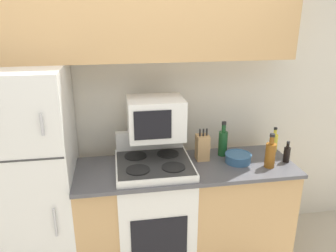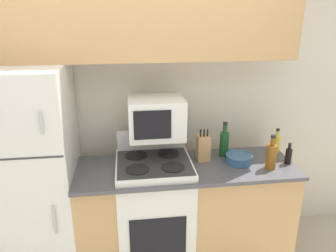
{
  "view_description": "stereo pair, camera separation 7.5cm",
  "coord_description": "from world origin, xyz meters",
  "px_view_note": "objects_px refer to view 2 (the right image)",
  "views": [
    {
      "loc": [
        -0.21,
        -2.03,
        2.07
      ],
      "look_at": [
        0.18,
        0.25,
        1.25
      ],
      "focal_mm": 35.0,
      "sensor_mm": 36.0,
      "label": 1
    },
    {
      "loc": [
        -0.13,
        -2.04,
        2.07
      ],
      "look_at": [
        0.18,
        0.25,
        1.25
      ],
      "focal_mm": 35.0,
      "sensor_mm": 36.0,
      "label": 2
    }
  ],
  "objects_px": {
    "stove": "(154,212)",
    "bottle_wine_green": "(224,143)",
    "refrigerator": "(33,176)",
    "bottle_cooking_spray": "(276,143)",
    "microwave": "(156,118)",
    "bottle_soy_sauce": "(288,156)",
    "knife_block": "(203,148)",
    "bowl": "(239,159)",
    "bottle_whiskey": "(271,155)"
  },
  "relations": [
    {
      "from": "refrigerator",
      "to": "microwave",
      "type": "bearing_deg",
      "value": 2.03
    },
    {
      "from": "stove",
      "to": "bottle_cooking_spray",
      "type": "xyz_separation_m",
      "value": [
        1.08,
        0.15,
        0.49
      ]
    },
    {
      "from": "stove",
      "to": "bowl",
      "type": "distance_m",
      "value": 0.82
    },
    {
      "from": "microwave",
      "to": "bowl",
      "type": "relative_size",
      "value": 1.99
    },
    {
      "from": "refrigerator",
      "to": "bottle_whiskey",
      "type": "distance_m",
      "value": 1.86
    },
    {
      "from": "refrigerator",
      "to": "bottle_cooking_spray",
      "type": "distance_m",
      "value": 2.02
    },
    {
      "from": "stove",
      "to": "bottle_wine_green",
      "type": "xyz_separation_m",
      "value": [
        0.61,
        0.15,
        0.53
      ]
    },
    {
      "from": "bottle_wine_green",
      "to": "bottle_soy_sauce",
      "type": "bearing_deg",
      "value": -24.7
    },
    {
      "from": "stove",
      "to": "bowl",
      "type": "bearing_deg",
      "value": -0.74
    },
    {
      "from": "knife_block",
      "to": "refrigerator",
      "type": "bearing_deg",
      "value": -179.06
    },
    {
      "from": "bottle_wine_green",
      "to": "bottle_soy_sauce",
      "type": "relative_size",
      "value": 1.67
    },
    {
      "from": "stove",
      "to": "bottle_whiskey",
      "type": "distance_m",
      "value": 1.05
    },
    {
      "from": "refrigerator",
      "to": "bottle_whiskey",
      "type": "xyz_separation_m",
      "value": [
        1.84,
        -0.2,
        0.16
      ]
    },
    {
      "from": "bowl",
      "to": "bottle_cooking_spray",
      "type": "height_order",
      "value": "bottle_cooking_spray"
    },
    {
      "from": "bowl",
      "to": "bottle_whiskey",
      "type": "bearing_deg",
      "value": -29.59
    },
    {
      "from": "microwave",
      "to": "bottle_cooking_spray",
      "type": "distance_m",
      "value": 1.09
    },
    {
      "from": "bottle_whiskey",
      "to": "microwave",
      "type": "bearing_deg",
      "value": 164.74
    },
    {
      "from": "stove",
      "to": "knife_block",
      "type": "bearing_deg",
      "value": 12.85
    },
    {
      "from": "microwave",
      "to": "knife_block",
      "type": "bearing_deg",
      "value": -1.81
    },
    {
      "from": "refrigerator",
      "to": "bottle_soy_sauce",
      "type": "distance_m",
      "value": 2.03
    },
    {
      "from": "bottle_wine_green",
      "to": "bottle_whiskey",
      "type": "bearing_deg",
      "value": -43.44
    },
    {
      "from": "microwave",
      "to": "bottle_soy_sauce",
      "type": "relative_size",
      "value": 2.4
    },
    {
      "from": "refrigerator",
      "to": "bowl",
      "type": "distance_m",
      "value": 1.63
    },
    {
      "from": "refrigerator",
      "to": "bottle_whiskey",
      "type": "relative_size",
      "value": 6.11
    },
    {
      "from": "bottle_soy_sauce",
      "to": "stove",
      "type": "bearing_deg",
      "value": 176.36
    },
    {
      "from": "bottle_wine_green",
      "to": "bottle_soy_sauce",
      "type": "distance_m",
      "value": 0.52
    },
    {
      "from": "refrigerator",
      "to": "knife_block",
      "type": "distance_m",
      "value": 1.36
    },
    {
      "from": "knife_block",
      "to": "bottle_wine_green",
      "type": "distance_m",
      "value": 0.2
    },
    {
      "from": "refrigerator",
      "to": "knife_block",
      "type": "xyz_separation_m",
      "value": [
        1.35,
        0.02,
        0.15
      ]
    },
    {
      "from": "knife_block",
      "to": "bottle_wine_green",
      "type": "xyz_separation_m",
      "value": [
        0.19,
        0.05,
        0.01
      ]
    },
    {
      "from": "refrigerator",
      "to": "bottle_cooking_spray",
      "type": "height_order",
      "value": "refrigerator"
    },
    {
      "from": "bottle_soy_sauce",
      "to": "bottle_whiskey",
      "type": "bearing_deg",
      "value": -160.91
    },
    {
      "from": "bowl",
      "to": "bottle_cooking_spray",
      "type": "xyz_separation_m",
      "value": [
        0.39,
        0.16,
        0.05
      ]
    },
    {
      "from": "refrigerator",
      "to": "bottle_wine_green",
      "type": "height_order",
      "value": "refrigerator"
    },
    {
      "from": "refrigerator",
      "to": "stove",
      "type": "xyz_separation_m",
      "value": [
        0.94,
        -0.07,
        -0.36
      ]
    },
    {
      "from": "bowl",
      "to": "bottle_cooking_spray",
      "type": "relative_size",
      "value": 0.99
    },
    {
      "from": "refrigerator",
      "to": "bottle_wine_green",
      "type": "bearing_deg",
      "value": 2.77
    },
    {
      "from": "stove",
      "to": "bottle_soy_sauce",
      "type": "xyz_separation_m",
      "value": [
        1.08,
        -0.07,
        0.48
      ]
    },
    {
      "from": "knife_block",
      "to": "bottle_wine_green",
      "type": "bearing_deg",
      "value": 15.25
    },
    {
      "from": "microwave",
      "to": "bottle_soy_sauce",
      "type": "xyz_separation_m",
      "value": [
        1.05,
        -0.18,
        -0.31
      ]
    },
    {
      "from": "microwave",
      "to": "bottle_whiskey",
      "type": "xyz_separation_m",
      "value": [
        0.87,
        -0.24,
        -0.27
      ]
    },
    {
      "from": "microwave",
      "to": "bottle_soy_sauce",
      "type": "height_order",
      "value": "microwave"
    },
    {
      "from": "microwave",
      "to": "bottle_wine_green",
      "type": "bearing_deg",
      "value": 4.02
    },
    {
      "from": "bottle_whiskey",
      "to": "bottle_cooking_spray",
      "type": "bearing_deg",
      "value": 58.18
    },
    {
      "from": "microwave",
      "to": "bottle_wine_green",
      "type": "height_order",
      "value": "microwave"
    },
    {
      "from": "stove",
      "to": "bottle_cooking_spray",
      "type": "relative_size",
      "value": 5.08
    },
    {
      "from": "bottle_soy_sauce",
      "to": "bottle_wine_green",
      "type": "bearing_deg",
      "value": 155.3
    },
    {
      "from": "stove",
      "to": "microwave",
      "type": "xyz_separation_m",
      "value": [
        0.03,
        0.11,
        0.79
      ]
    },
    {
      "from": "bowl",
      "to": "bottle_soy_sauce",
      "type": "height_order",
      "value": "bottle_soy_sauce"
    },
    {
      "from": "refrigerator",
      "to": "microwave",
      "type": "relative_size",
      "value": 3.96
    }
  ]
}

